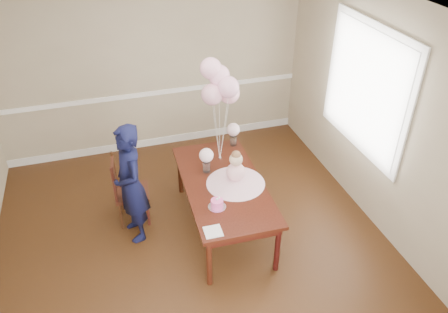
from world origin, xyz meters
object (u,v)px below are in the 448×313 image
(dining_table_top, at_px, (223,184))
(woman, at_px, (130,185))
(birthday_cake, at_px, (217,203))
(dining_chair_seat, at_px, (132,193))

(dining_table_top, xyz_separation_m, woman, (-1.04, 0.19, 0.09))
(birthday_cake, xyz_separation_m, woman, (-0.85, 0.58, 0.02))
(birthday_cake, distance_m, woman, 1.03)
(birthday_cake, bearing_deg, dining_chair_seat, 133.63)
(dining_table_top, relative_size, dining_chair_seat, 4.53)
(birthday_cake, bearing_deg, woman, 145.41)
(dining_table_top, relative_size, woman, 1.21)
(birthday_cake, height_order, dining_chair_seat, birthday_cake)
(dining_table_top, bearing_deg, dining_chair_seat, 156.95)
(dining_table_top, distance_m, dining_chair_seat, 1.15)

